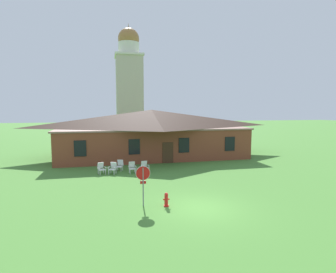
# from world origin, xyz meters

# --- Properties ---
(ground_plane) EXTENTS (200.00, 200.00, 0.00)m
(ground_plane) POSITION_xyz_m (0.00, 0.00, 0.00)
(ground_plane) COLOR #477F33
(brick_building) EXTENTS (20.87, 10.40, 5.33)m
(brick_building) POSITION_xyz_m (0.00, 17.23, 2.71)
(brick_building) COLOR brown
(brick_building) RESTS_ON ground
(dome_tower) EXTENTS (5.18, 5.18, 21.07)m
(dome_tower) POSITION_xyz_m (-1.07, 37.10, 9.71)
(dome_tower) COLOR #BCB29E
(dome_tower) RESTS_ON ground
(stop_sign) EXTENTS (0.81, 0.08, 2.28)m
(stop_sign) POSITION_xyz_m (-3.04, 0.97, 1.60)
(stop_sign) COLOR slate
(stop_sign) RESTS_ON ground
(lawn_chair_by_porch) EXTENTS (0.78, 0.82, 0.96)m
(lawn_chair_by_porch) POSITION_xyz_m (-5.55, 9.05, 0.50)
(lawn_chair_by_porch) COLOR silver
(lawn_chair_by_porch) RESTS_ON ground
(lawn_chair_near_door) EXTENTS (0.79, 0.83, 0.96)m
(lawn_chair_near_door) POSITION_xyz_m (-4.60, 8.95, 0.50)
(lawn_chair_near_door) COLOR white
(lawn_chair_near_door) RESTS_ON ground
(lawn_chair_left_end) EXTENTS (0.77, 0.82, 0.96)m
(lawn_chair_left_end) POSITION_xyz_m (-4.00, 9.94, 0.50)
(lawn_chair_left_end) COLOR white
(lawn_chair_left_end) RESTS_ON ground
(lawn_chair_middle) EXTENTS (0.67, 0.70, 0.96)m
(lawn_chair_middle) POSITION_xyz_m (-3.01, 8.87, 0.50)
(lawn_chair_middle) COLOR silver
(lawn_chair_middle) RESTS_ON ground
(lawn_chair_right_end) EXTENTS (0.72, 0.76, 0.96)m
(lawn_chair_right_end) POSITION_xyz_m (-1.93, 8.91, 0.50)
(lawn_chair_right_end) COLOR silver
(lawn_chair_right_end) RESTS_ON ground
(fire_hydrant) EXTENTS (0.36, 0.28, 0.79)m
(fire_hydrant) POSITION_xyz_m (-1.80, 0.65, 0.38)
(fire_hydrant) COLOR red
(fire_hydrant) RESTS_ON ground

